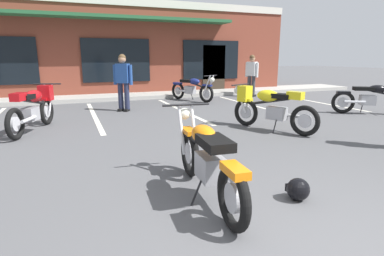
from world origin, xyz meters
TOP-DOWN VIEW (x-y plane):
  - ground_plane at (0.00, 3.66)m, footprint 80.00×80.00m
  - sidewalk_kerb at (0.00, 11.29)m, footprint 22.00×1.80m
  - brick_storefront_building at (0.00, 14.87)m, footprint 15.70×7.06m
  - painted_stall_lines at (0.00, 7.69)m, footprint 12.90×4.80m
  - motorcycle_foreground_classic at (-0.47, 1.86)m, footprint 0.67×2.11m
  - motorcycle_red_sportbike at (-2.62, 6.34)m, footprint 1.03×2.02m
  - motorcycle_black_cruiser at (2.34, 9.46)m, footprint 1.17×1.96m
  - motorcycle_silver_naked at (6.07, 5.07)m, footprint 1.86×1.36m
  - motorcycle_green_cafe_racer at (2.22, 4.50)m, footprint 1.16×1.97m
  - person_in_black_shirt at (5.06, 9.78)m, footprint 0.39×0.59m
  - person_by_back_row at (-0.37, 8.15)m, footprint 0.55×0.43m
  - helmet_on_pavement at (0.46, 1.40)m, footprint 0.26×0.26m

SIDE VIEW (x-z plane):
  - ground_plane at x=0.00m, z-range 0.00..0.00m
  - painted_stall_lines at x=0.00m, z-range 0.00..0.01m
  - sidewalk_kerb at x=0.00m, z-range 0.00..0.14m
  - helmet_on_pavement at x=0.46m, z-range 0.00..0.26m
  - motorcycle_foreground_classic at x=-0.47m, z-range -0.03..0.95m
  - motorcycle_black_cruiser at x=2.34m, z-range -0.03..0.95m
  - motorcycle_silver_naked at x=6.07m, z-range -0.03..0.95m
  - motorcycle_red_sportbike at x=-2.62m, z-range 0.04..1.02m
  - motorcycle_green_cafe_racer at x=2.22m, z-range 0.04..1.02m
  - person_in_black_shirt at x=5.06m, z-range 0.11..1.79m
  - person_by_back_row at x=-0.37m, z-range 0.11..1.79m
  - brick_storefront_building at x=0.00m, z-range 0.00..3.85m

